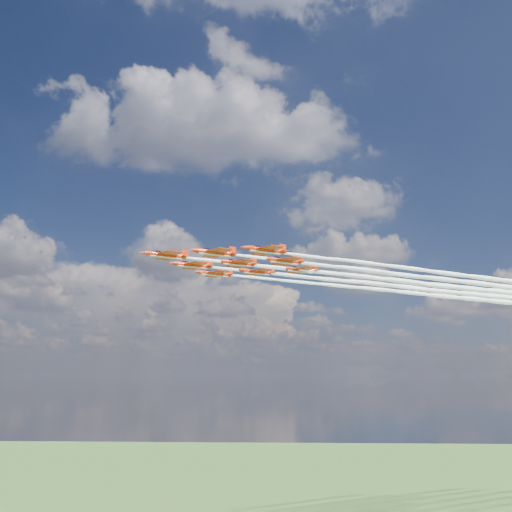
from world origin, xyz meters
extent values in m
cylinder|color=red|center=(-15.99, -6.06, 80.55)|extent=(8.34, 5.43, 1.22)
cone|color=red|center=(-20.82, -8.79, 80.55)|extent=(2.53, 2.16, 1.22)
cone|color=red|center=(-11.44, -3.49, 80.55)|extent=(2.00, 1.79, 1.11)
ellipsoid|color=black|center=(-17.92, -7.15, 81.05)|extent=(2.51, 2.02, 0.80)
cube|color=red|center=(-15.50, -5.79, 80.50)|extent=(8.12, 10.65, 0.16)
cube|color=red|center=(-12.12, -3.88, 80.55)|extent=(3.32, 4.25, 0.13)
cube|color=red|center=(-11.93, -3.77, 81.55)|extent=(1.62, 1.01, 2.00)
cube|color=silver|center=(-15.99, -6.06, 80.00)|extent=(7.75, 4.97, 0.13)
cylinder|color=red|center=(-3.84, -8.07, 80.55)|extent=(8.34, 5.43, 1.22)
cone|color=red|center=(-8.67, -10.80, 80.55)|extent=(2.53, 2.16, 1.22)
cone|color=red|center=(0.71, -5.50, 80.55)|extent=(2.00, 1.79, 1.11)
ellipsoid|color=black|center=(-5.77, -9.16, 81.05)|extent=(2.51, 2.02, 0.80)
cube|color=red|center=(-3.35, -7.80, 80.50)|extent=(8.12, 10.65, 0.16)
cube|color=red|center=(0.03, -5.89, 80.55)|extent=(3.32, 4.25, 0.13)
cube|color=red|center=(0.23, -5.78, 81.55)|extent=(1.62, 1.01, 2.00)
cube|color=silver|center=(-3.84, -8.07, 80.00)|extent=(7.75, 4.97, 0.13)
cylinder|color=red|center=(-11.43, 5.38, 80.55)|extent=(8.34, 5.43, 1.22)
cone|color=red|center=(-16.27, 2.65, 80.55)|extent=(2.53, 2.16, 1.22)
cone|color=red|center=(-6.88, 7.95, 80.55)|extent=(2.00, 1.79, 1.11)
ellipsoid|color=black|center=(-13.36, 4.29, 81.05)|extent=(2.51, 2.02, 0.80)
cube|color=red|center=(-10.95, 5.66, 80.50)|extent=(8.12, 10.65, 0.16)
cube|color=red|center=(-7.56, 7.57, 80.55)|extent=(3.32, 4.25, 0.13)
cube|color=red|center=(-7.37, 7.68, 81.55)|extent=(1.62, 1.01, 2.00)
cube|color=silver|center=(-11.43, 5.38, 80.00)|extent=(7.75, 4.97, 0.13)
cylinder|color=red|center=(8.32, -10.08, 80.55)|extent=(8.34, 5.43, 1.22)
cone|color=red|center=(3.48, -12.81, 80.55)|extent=(2.53, 2.16, 1.22)
cone|color=red|center=(12.86, -7.51, 80.55)|extent=(2.00, 1.79, 1.11)
ellipsoid|color=black|center=(6.38, -11.17, 81.05)|extent=(2.51, 2.02, 0.80)
cube|color=red|center=(8.80, -9.81, 80.50)|extent=(8.12, 10.65, 0.16)
cube|color=red|center=(12.19, -7.90, 80.55)|extent=(3.32, 4.25, 0.13)
cube|color=red|center=(12.38, -7.79, 81.55)|extent=(1.62, 1.01, 2.00)
cube|color=silver|center=(8.32, -10.08, 80.00)|extent=(7.75, 4.97, 0.13)
cylinder|color=red|center=(0.72, 3.37, 80.55)|extent=(8.34, 5.43, 1.22)
cone|color=red|center=(-4.11, 0.64, 80.55)|extent=(2.53, 2.16, 1.22)
cone|color=red|center=(5.27, 5.94, 80.55)|extent=(2.00, 1.79, 1.11)
ellipsoid|color=black|center=(-1.21, 2.28, 81.05)|extent=(2.51, 2.02, 0.80)
cube|color=red|center=(1.21, 3.65, 80.50)|extent=(8.12, 10.65, 0.16)
cube|color=red|center=(4.59, 5.56, 80.55)|extent=(3.32, 4.25, 0.13)
cube|color=red|center=(4.78, 5.67, 81.55)|extent=(1.62, 1.01, 2.00)
cube|color=silver|center=(0.72, 3.37, 80.00)|extent=(7.75, 4.97, 0.13)
cylinder|color=red|center=(-6.87, 16.82, 80.55)|extent=(8.34, 5.43, 1.22)
cone|color=red|center=(-11.71, 14.09, 80.55)|extent=(2.53, 2.16, 1.22)
cone|color=red|center=(-2.33, 19.39, 80.55)|extent=(2.00, 1.79, 1.11)
ellipsoid|color=black|center=(-8.81, 15.73, 81.05)|extent=(2.51, 2.02, 0.80)
cube|color=red|center=(-6.39, 17.10, 80.50)|extent=(8.12, 10.65, 0.16)
cube|color=red|center=(-3.00, 19.01, 80.55)|extent=(3.32, 4.25, 0.13)
cube|color=red|center=(-2.81, 19.12, 81.55)|extent=(1.62, 1.01, 2.00)
cube|color=silver|center=(-6.87, 16.82, 80.00)|extent=(7.75, 4.97, 0.13)
cylinder|color=red|center=(12.87, 1.36, 80.55)|extent=(8.34, 5.43, 1.22)
cone|color=red|center=(8.04, -1.37, 80.55)|extent=(2.53, 2.16, 1.22)
cone|color=red|center=(17.42, 3.93, 80.55)|extent=(2.00, 1.79, 1.11)
ellipsoid|color=black|center=(10.94, 0.27, 81.05)|extent=(2.51, 2.02, 0.80)
cube|color=red|center=(13.36, 1.64, 80.50)|extent=(8.12, 10.65, 0.16)
cube|color=red|center=(16.74, 3.55, 80.55)|extent=(3.32, 4.25, 0.13)
cube|color=red|center=(16.94, 3.66, 81.55)|extent=(1.62, 1.01, 2.00)
cube|color=silver|center=(12.87, 1.36, 80.00)|extent=(7.75, 4.97, 0.13)
cylinder|color=red|center=(5.28, 14.82, 80.55)|extent=(8.34, 5.43, 1.22)
cone|color=red|center=(0.44, 12.09, 80.55)|extent=(2.53, 2.16, 1.22)
cone|color=red|center=(9.83, 17.38, 80.55)|extent=(2.00, 1.79, 1.11)
ellipsoid|color=black|center=(3.35, 13.72, 81.05)|extent=(2.51, 2.02, 0.80)
cube|color=red|center=(5.76, 15.09, 80.50)|extent=(8.12, 10.65, 0.16)
cube|color=red|center=(9.15, 17.00, 80.55)|extent=(3.32, 4.25, 0.13)
cube|color=red|center=(9.34, 17.11, 81.55)|extent=(1.62, 1.01, 2.00)
cube|color=silver|center=(5.28, 14.82, 80.00)|extent=(7.75, 4.97, 0.13)
cylinder|color=red|center=(17.43, 12.81, 80.55)|extent=(8.34, 5.43, 1.22)
cone|color=red|center=(12.60, 10.08, 80.55)|extent=(2.53, 2.16, 1.22)
cone|color=red|center=(21.98, 15.37, 80.55)|extent=(2.00, 1.79, 1.11)
ellipsoid|color=black|center=(15.50, 11.71, 81.05)|extent=(2.51, 2.02, 0.80)
cube|color=red|center=(17.91, 13.08, 80.50)|extent=(8.12, 10.65, 0.16)
cube|color=red|center=(21.30, 14.99, 80.55)|extent=(3.32, 4.25, 0.13)
cube|color=red|center=(21.49, 15.10, 81.55)|extent=(1.62, 1.01, 2.00)
cube|color=silver|center=(17.43, 12.81, 80.00)|extent=(7.75, 4.97, 0.13)
camera|label=1|loc=(11.00, -123.21, 51.79)|focal=35.00mm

